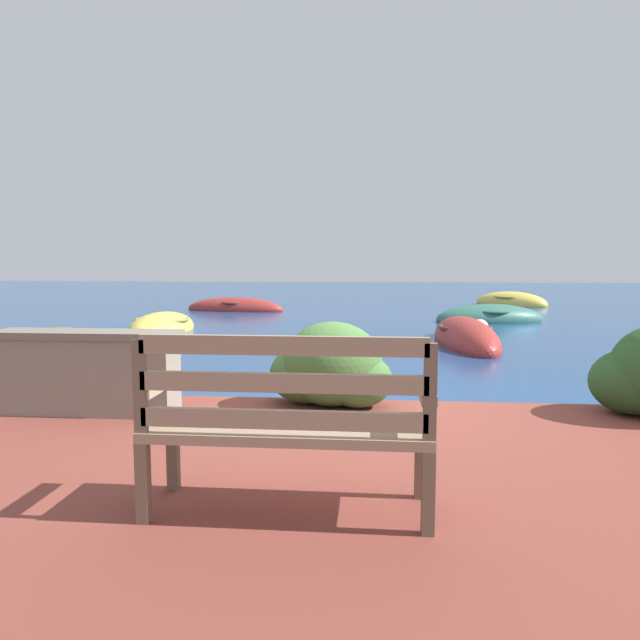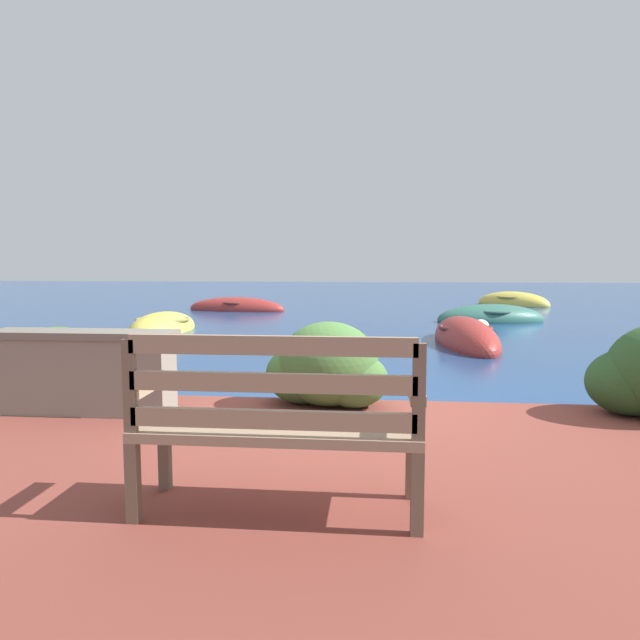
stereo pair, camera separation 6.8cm
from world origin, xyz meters
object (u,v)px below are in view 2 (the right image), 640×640
park_bench (277,420)px  mooring_buoy (481,328)px  rowboat_nearest (465,340)px  rowboat_outer (236,309)px  rowboat_mid (163,328)px  rowboat_far (491,319)px  rowboat_distant (513,303)px

park_bench → mooring_buoy: (2.80, 10.00, -0.64)m
park_bench → rowboat_nearest: size_ratio=0.43×
park_bench → rowboat_outer: (-3.84, 14.69, -0.64)m
park_bench → mooring_buoy: bearing=77.0°
rowboat_nearest → rowboat_mid: size_ratio=1.38×
rowboat_far → rowboat_mid: bearing=-169.9°
rowboat_far → park_bench: bearing=-115.7°
rowboat_distant → rowboat_far: bearing=-66.7°
rowboat_far → rowboat_distant: 6.15m
rowboat_distant → mooring_buoy: (-2.50, -7.79, -0.01)m
rowboat_mid → rowboat_outer: 5.48m
rowboat_mid → rowboat_outer: size_ratio=0.75×
rowboat_nearest → rowboat_outer: (-5.97, 6.86, -0.01)m
rowboat_nearest → rowboat_outer: size_ratio=1.03×
rowboat_far → mooring_buoy: bearing=-116.8°
rowboat_nearest → rowboat_far: rowboat_nearest is taller
rowboat_distant → rowboat_nearest: bearing=-66.3°
park_bench → rowboat_far: park_bench is taller
park_bench → rowboat_nearest: 8.13m
park_bench → rowboat_mid: (-4.13, 9.21, -0.64)m
rowboat_outer → rowboat_distant: size_ratio=1.17×
rowboat_outer → mooring_buoy: bearing=153.4°
park_bench → rowboat_distant: park_bench is taller
rowboat_far → mooring_buoy: size_ratio=6.97×
rowboat_far → mooring_buoy: rowboat_far is taller
rowboat_nearest → mooring_buoy: rowboat_nearest is taller
rowboat_distant → rowboat_mid: bearing=-96.3°
rowboat_mid → rowboat_outer: (0.28, 5.47, -0.00)m
park_bench → mooring_buoy: 10.41m
rowboat_mid → rowboat_distant: (9.42, 8.58, 0.01)m
rowboat_mid → rowboat_far: (7.51, 2.73, 0.00)m
rowboat_mid → rowboat_distant: size_ratio=0.88×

